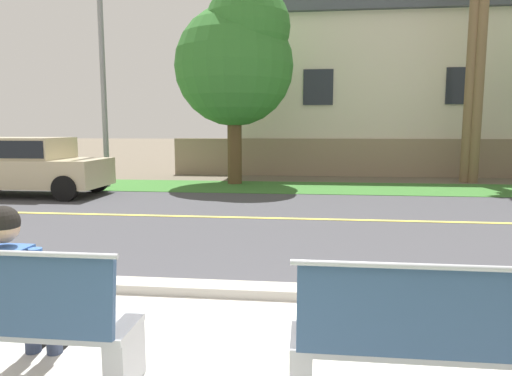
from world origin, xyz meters
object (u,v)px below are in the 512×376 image
at_px(bench_right, 456,345).
at_px(car_beige_near, 23,164).
at_px(seated_person_blue, 16,283).
at_px(shade_tree_far_left, 237,57).
at_px(streetlamp, 105,49).

height_order(bench_right, car_beige_near, car_beige_near).
bearing_deg(seated_person_blue, shade_tree_far_left, 90.59).
relative_size(bench_right, shade_tree_far_left, 0.33).
bearing_deg(seated_person_blue, streetlamp, 111.06).
bearing_deg(car_beige_near, bench_right, -45.17).
xyz_separation_m(seated_person_blue, shade_tree_far_left, (-0.12, 11.29, 3.29)).
xyz_separation_m(bench_right, streetlamp, (-6.97, 10.59, 3.68)).
bearing_deg(shade_tree_far_left, bench_right, -74.98).
height_order(bench_right, streetlamp, streetlamp).
bearing_deg(seated_person_blue, car_beige_near, 123.26).
bearing_deg(streetlamp, bench_right, -56.65).
distance_m(bench_right, streetlamp, 13.20).
relative_size(bench_right, seated_person_blue, 1.61).
xyz_separation_m(bench_right, shade_tree_far_left, (-3.08, 11.46, 3.50)).
height_order(car_beige_near, shade_tree_far_left, shade_tree_far_left).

